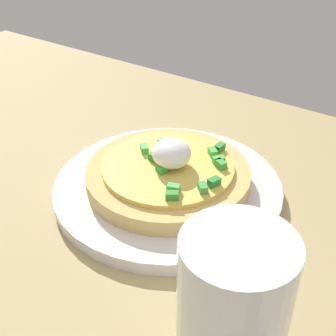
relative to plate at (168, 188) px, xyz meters
The scene contains 4 objects.
dining_table 14.46cm from the plate, 94.31° to the left, with size 127.40×86.74×2.99cm, color tan.
plate is the anchor object (origin of this frame).
pizza 2.07cm from the plate, 161.06° to the right, with size 18.23×18.23×5.53cm.
cup_far 23.25cm from the plate, 135.01° to the left, with size 7.57×7.57×12.99cm.
Camera 1 is at (-22.95, 21.33, 35.26)cm, focal length 50.35 mm.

